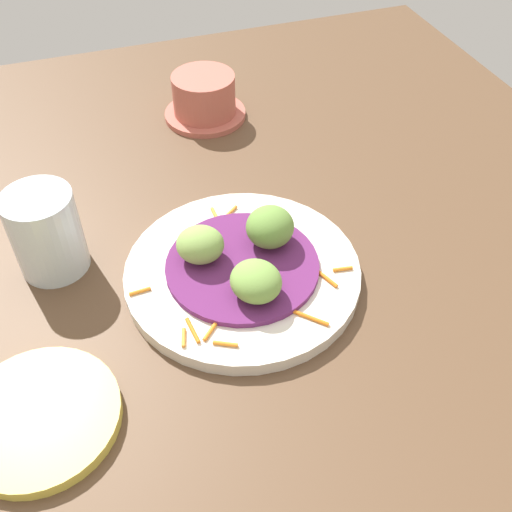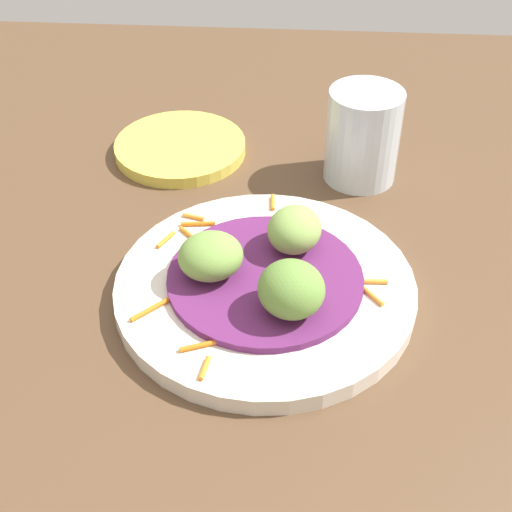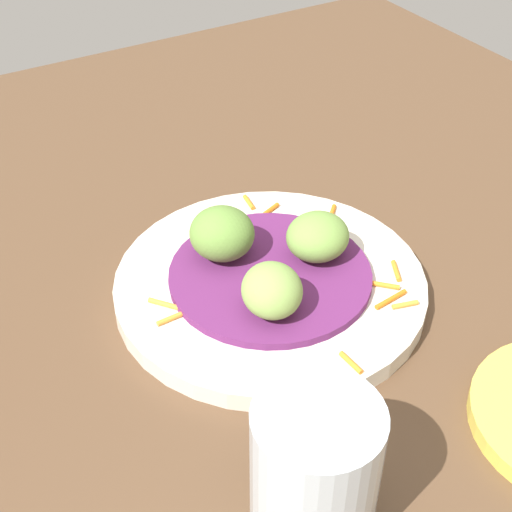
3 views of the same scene
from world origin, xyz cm
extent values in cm
cube|color=brown|center=(0.00, 0.00, 1.00)|extent=(110.00, 110.00, 2.00)
cylinder|color=silver|center=(3.89, 2.28, 2.80)|extent=(25.32, 25.32, 1.60)
cylinder|color=#60235B|center=(3.89, 2.28, 3.94)|extent=(16.42, 16.42, 0.67)
cylinder|color=orange|center=(10.51, -4.93, 3.80)|extent=(3.18, 0.76, 0.40)
cylinder|color=orange|center=(11.14, -3.33, 3.80)|extent=(1.99, 2.02, 0.40)
cylinder|color=orange|center=(-4.78, 3.42, 3.80)|extent=(2.25, 2.71, 0.40)
cylinder|color=orange|center=(11.08, -5.97, 3.80)|extent=(2.14, 0.94, 0.40)
cylinder|color=orange|center=(-4.81, 1.89, 3.80)|extent=(3.06, 0.50, 0.40)
cylinder|color=orange|center=(7.71, 12.27, 3.80)|extent=(0.73, 2.15, 0.40)
cylinder|color=orange|center=(13.08, -2.41, 3.80)|extent=(1.46, 2.30, 0.40)
cylinder|color=orange|center=(8.33, 10.06, 3.80)|extent=(3.12, 1.52, 0.40)
cylinder|color=orange|center=(3.83, -8.77, 3.80)|extent=(0.53, 2.29, 0.40)
cylinder|color=orange|center=(12.79, 6.47, 3.80)|extent=(2.98, 2.92, 0.40)
ellipsoid|color=#84A851|center=(1.63, -1.60, 6.20)|extent=(6.02, 6.31, 3.86)
ellipsoid|color=#759E47|center=(8.38, 2.26, 6.09)|extent=(6.90, 6.71, 3.64)
ellipsoid|color=olive|center=(1.66, 6.18, 6.44)|extent=(7.39, 7.41, 4.34)
cylinder|color=#E0CC4C|center=(14.55, -19.93, 2.65)|extent=(14.30, 14.30, 1.29)
cylinder|color=#B75B4C|center=(-28.83, 7.20, 2.40)|extent=(11.83, 11.83, 0.80)
cylinder|color=#B75B4C|center=(-28.83, 7.20, 5.65)|extent=(9.01, 9.01, 5.69)
cylinder|color=silver|center=(-4.79, -16.65, 6.82)|extent=(7.43, 7.43, 9.64)
camera|label=1|loc=(46.34, -10.79, 49.67)|focal=41.99mm
camera|label=2|loc=(1.56, 46.01, 43.21)|focal=49.47mm
camera|label=3|loc=(-20.59, -36.78, 42.58)|focal=52.28mm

